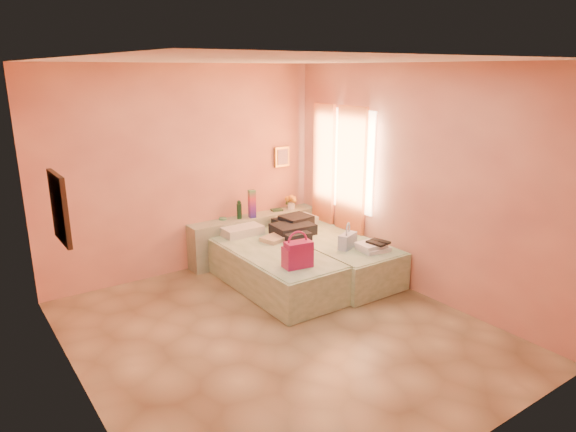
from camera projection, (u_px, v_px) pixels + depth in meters
name	position (u px, v px, depth m)	size (l,w,h in m)	color
ground	(280.00, 332.00, 5.52)	(4.50, 4.50, 0.00)	tan
room_walls	(266.00, 158.00, 5.59)	(4.02, 4.51, 2.81)	#F9AB85
headboard_ledge	(255.00, 237.00, 7.62)	(2.05, 0.30, 0.65)	#A3A98A
bed_left	(274.00, 269.00, 6.60)	(0.90, 2.00, 0.50)	beige
bed_right	(331.00, 256.00, 7.04)	(0.90, 2.00, 0.50)	beige
water_bottle	(239.00, 210.00, 7.34)	(0.07, 0.07, 0.25)	#153A26
rainbow_box	(252.00, 204.00, 7.38)	(0.09, 0.09, 0.41)	#A5144C
small_dish	(223.00, 219.00, 7.33)	(0.11, 0.11, 0.03)	#549B6E
green_book	(277.00, 210.00, 7.78)	(0.17, 0.12, 0.03)	#25452E
flower_vase	(291.00, 201.00, 7.86)	(0.20, 0.20, 0.26)	silver
magenta_handbag	(297.00, 254.00, 5.95)	(0.33, 0.19, 0.31)	#A5144C
khaki_garment	(275.00, 239.00, 6.89)	(0.33, 0.27, 0.06)	tan
clothes_pile	(296.00, 227.00, 7.18)	(0.61, 0.61, 0.18)	black
blue_handbag	(348.00, 241.00, 6.59)	(0.30, 0.13, 0.19)	#385A87
towel_stack	(373.00, 247.00, 6.51)	(0.35, 0.30, 0.10)	silver
sandal_pair	(379.00, 242.00, 6.48)	(0.19, 0.25, 0.03)	black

